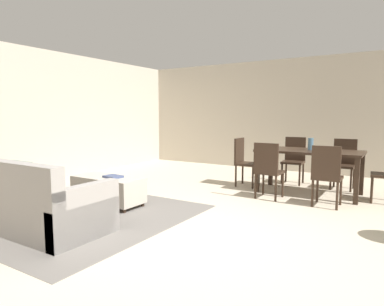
{
  "coord_description": "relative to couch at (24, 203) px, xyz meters",
  "views": [
    {
      "loc": [
        1.9,
        -3.26,
        1.36
      ],
      "look_at": [
        -0.58,
        0.7,
        0.84
      ],
      "focal_mm": 31.71,
      "sensor_mm": 36.0,
      "label": 1
    }
  ],
  "objects": [
    {
      "name": "ground_plane",
      "position": [
        2.0,
        0.92,
        -0.29
      ],
      "size": [
        10.8,
        10.8,
        0.0
      ],
      "primitive_type": "plane",
      "color": "beige"
    },
    {
      "name": "wall_back",
      "position": [
        2.0,
        5.92,
        1.06
      ],
      "size": [
        9.0,
        0.12,
        2.7
      ],
      "primitive_type": "cube",
      "color": "#BCB2A0",
      "rests_on": "ground_plane"
    },
    {
      "name": "wall_left",
      "position": [
        -2.5,
        1.42,
        1.06
      ],
      "size": [
        0.12,
        11.0,
        2.7
      ],
      "primitive_type": "cube",
      "color": "#BCB2A0",
      "rests_on": "ground_plane"
    },
    {
      "name": "area_rug",
      "position": [
        0.07,
        0.65,
        -0.29
      ],
      "size": [
        3.0,
        2.8,
        0.01
      ],
      "primitive_type": "cube",
      "color": "slate",
      "rests_on": "ground_plane"
    },
    {
      "name": "couch",
      "position": [
        0.0,
        0.0,
        0.0
      ],
      "size": [
        2.23,
        0.89,
        0.86
      ],
      "color": "gray",
      "rests_on": "ground_plane"
    },
    {
      "name": "ottoman_table",
      "position": [
        0.14,
        1.25,
        -0.05
      ],
      "size": [
        1.12,
        0.5,
        0.43
      ],
      "color": "#B7AD9E",
      "rests_on": "ground_plane"
    },
    {
      "name": "dining_table",
      "position": [
        2.54,
        3.64,
        0.37
      ],
      "size": [
        1.71,
        0.85,
        0.76
      ],
      "color": "#332319",
      "rests_on": "ground_plane"
    },
    {
      "name": "dining_chair_near_left",
      "position": [
        2.07,
        2.89,
        0.23
      ],
      "size": [
        0.41,
        0.41,
        0.92
      ],
      "color": "#332319",
      "rests_on": "ground_plane"
    },
    {
      "name": "dining_chair_near_right",
      "position": [
        2.97,
        2.86,
        0.23
      ],
      "size": [
        0.4,
        0.4,
        0.92
      ],
      "color": "#332319",
      "rests_on": "ground_plane"
    },
    {
      "name": "dining_chair_far_left",
      "position": [
        2.07,
        4.42,
        0.23
      ],
      "size": [
        0.42,
        0.42,
        0.92
      ],
      "color": "#332319",
      "rests_on": "ground_plane"
    },
    {
      "name": "dining_chair_far_right",
      "position": [
        2.99,
        4.4,
        0.23
      ],
      "size": [
        0.4,
        0.4,
        0.92
      ],
      "color": "#332319",
      "rests_on": "ground_plane"
    },
    {
      "name": "dining_chair_head_west",
      "position": [
        1.32,
        3.65,
        0.23
      ],
      "size": [
        0.41,
        0.41,
        0.92
      ],
      "color": "#332319",
      "rests_on": "ground_plane"
    },
    {
      "name": "vase_centerpiece",
      "position": [
        2.55,
        3.67,
        0.57
      ],
      "size": [
        0.09,
        0.09,
        0.21
      ],
      "primitive_type": "cylinder",
      "color": "slate",
      "rests_on": "dining_table"
    },
    {
      "name": "book_on_ottoman",
      "position": [
        0.26,
        1.25,
        0.15
      ],
      "size": [
        0.28,
        0.23,
        0.03
      ],
      "primitive_type": "cube",
      "rotation": [
        0.0,
        0.0,
        -0.1
      ],
      "color": "#3F4C72",
      "rests_on": "ottoman_table"
    }
  ]
}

